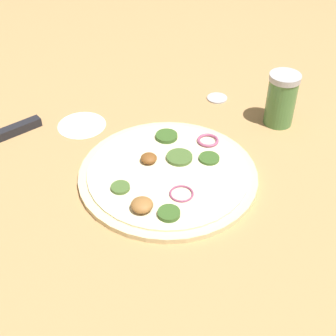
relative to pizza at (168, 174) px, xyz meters
name	(u,v)px	position (x,y,z in m)	size (l,w,h in m)	color
ground_plane	(168,177)	(0.00, 0.00, -0.01)	(3.00, 3.00, 0.00)	tan
pizza	(168,174)	(0.00, 0.00, 0.00)	(0.32, 0.32, 0.03)	beige
spice_jar	(281,99)	(-0.14, -0.25, 0.05)	(0.06, 0.06, 0.11)	#4C7F42
loose_cap	(217,97)	(0.01, -0.29, 0.00)	(0.04, 0.04, 0.01)	#B2B2B7
flour_patch	(82,125)	(0.23, -0.08, -0.01)	(0.10, 0.10, 0.00)	white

